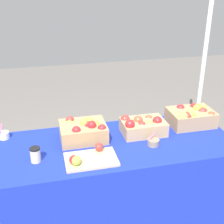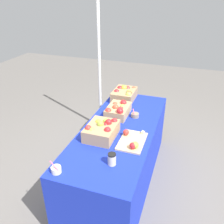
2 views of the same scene
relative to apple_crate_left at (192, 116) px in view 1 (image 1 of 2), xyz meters
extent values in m
plane|color=slate|center=(-0.74, -0.16, -0.82)|extent=(10.00, 10.00, 0.00)
cube|color=#192DB7|center=(-0.74, -0.16, -0.45)|extent=(1.90, 0.76, 0.74)
cube|color=tan|center=(-0.01, 0.00, -0.01)|extent=(0.38, 0.28, 0.13)
sphere|color=#99B742|center=(-0.06, -0.08, 0.05)|extent=(0.08, 0.08, 0.08)
sphere|color=#B2332D|center=(0.08, -0.02, 0.03)|extent=(0.08, 0.08, 0.08)
sphere|color=#B2332D|center=(-0.09, -0.09, 0.05)|extent=(0.08, 0.08, 0.08)
sphere|color=#B2C64C|center=(-0.13, -0.09, 0.05)|extent=(0.08, 0.08, 0.08)
sphere|color=#99B742|center=(0.14, 0.05, 0.03)|extent=(0.08, 0.08, 0.08)
sphere|color=red|center=(-0.07, 0.09, 0.04)|extent=(0.08, 0.08, 0.08)
sphere|color=#B2332D|center=(0.09, -0.01, 0.04)|extent=(0.08, 0.08, 0.08)
sphere|color=#D14C33|center=(0.13, -0.09, 0.03)|extent=(0.08, 0.08, 0.08)
sphere|color=gold|center=(0.06, 0.03, 0.06)|extent=(0.08, 0.08, 0.08)
sphere|color=red|center=(0.06, 0.09, 0.04)|extent=(0.08, 0.08, 0.08)
cube|color=tan|center=(-0.47, -0.06, -0.02)|extent=(0.36, 0.24, 0.11)
sphere|color=#D14C33|center=(-0.40, 0.00, 0.01)|extent=(0.08, 0.08, 0.08)
sphere|color=red|center=(-0.36, -0.09, 0.04)|extent=(0.08, 0.08, 0.08)
sphere|color=red|center=(-0.60, -0.12, 0.05)|extent=(0.08, 0.08, 0.08)
sphere|color=#B2332D|center=(-0.60, 0.02, 0.03)|extent=(0.08, 0.08, 0.08)
sphere|color=#B2332D|center=(-0.49, -0.10, 0.01)|extent=(0.08, 0.08, 0.08)
sphere|color=#B2C64C|center=(-0.43, -0.09, 0.01)|extent=(0.08, 0.08, 0.08)
sphere|color=#D14C33|center=(-0.51, -0.03, 0.03)|extent=(0.08, 0.08, 0.08)
sphere|color=#99B742|center=(-0.59, 0.00, 0.00)|extent=(0.08, 0.08, 0.08)
cube|color=tan|center=(-0.97, -0.04, -0.01)|extent=(0.36, 0.29, 0.13)
sphere|color=gold|center=(-0.90, 0.02, 0.04)|extent=(0.07, 0.07, 0.07)
sphere|color=#B2332D|center=(-0.93, -0.03, 0.04)|extent=(0.07, 0.07, 0.07)
sphere|color=red|center=(-1.03, -0.12, 0.05)|extent=(0.07, 0.07, 0.07)
sphere|color=#B2332D|center=(-1.06, 0.07, 0.05)|extent=(0.07, 0.07, 0.07)
sphere|color=#99B742|center=(-0.87, -0.05, 0.04)|extent=(0.07, 0.07, 0.07)
sphere|color=#99B742|center=(-0.95, -0.02, 0.06)|extent=(0.07, 0.07, 0.07)
sphere|color=red|center=(-0.90, -0.09, 0.07)|extent=(0.07, 0.07, 0.07)
sphere|color=#B2C64C|center=(-1.07, 0.02, 0.03)|extent=(0.07, 0.07, 0.07)
sphere|color=red|center=(-0.92, -0.07, 0.03)|extent=(0.07, 0.07, 0.07)
sphere|color=red|center=(-0.83, -0.13, 0.04)|extent=(0.07, 0.07, 0.07)
cube|color=#D1B284|center=(-0.96, -0.36, -0.07)|extent=(0.37, 0.24, 0.02)
sphere|color=#99B742|center=(-1.07, -0.42, -0.03)|extent=(0.07, 0.07, 0.07)
cube|color=beige|center=(-1.05, -0.39, -0.05)|extent=(0.03, 0.03, 0.03)
cube|color=beige|center=(-0.81, -0.43, -0.05)|extent=(0.04, 0.04, 0.03)
sphere|color=red|center=(-1.09, -0.40, -0.03)|extent=(0.06, 0.06, 0.06)
sphere|color=#B2332D|center=(-0.88, -0.27, -0.03)|extent=(0.06, 0.06, 0.06)
cylinder|color=silver|center=(-1.59, 0.12, -0.05)|extent=(0.08, 0.08, 0.05)
cylinder|color=#EA598C|center=(-1.60, 0.13, 0.00)|extent=(0.03, 0.09, 0.07)
cylinder|color=gray|center=(-0.45, -0.26, -0.05)|extent=(0.09, 0.09, 0.05)
cylinder|color=#EA598C|center=(-0.46, -0.24, -0.01)|extent=(0.07, 0.04, 0.05)
cylinder|color=beige|center=(-1.34, -0.28, -0.03)|extent=(0.07, 0.07, 0.10)
cylinder|color=black|center=(-1.34, -0.28, 0.03)|extent=(0.07, 0.07, 0.01)
cylinder|color=white|center=(0.35, 0.50, 0.29)|extent=(0.04, 0.04, 2.22)
camera|label=1|loc=(-1.24, -2.17, 1.14)|focal=48.71mm
camera|label=2|loc=(-2.88, -0.81, 1.29)|focal=38.41mm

